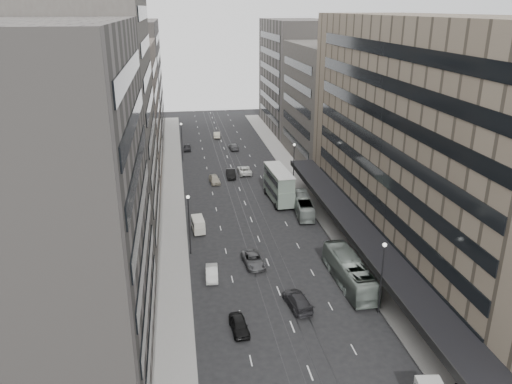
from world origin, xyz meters
TOP-DOWN VIEW (x-y plane):
  - ground at (0.00, 0.00)m, footprint 220.00×220.00m
  - sidewalk_right at (12.00, 37.50)m, footprint 4.00×125.00m
  - sidewalk_left at (-12.00, 37.50)m, footprint 4.00×125.00m
  - department_store at (21.45, 8.00)m, footprint 19.20×60.00m
  - building_right_mid at (21.50, 52.00)m, footprint 15.00×28.00m
  - building_right_far at (21.50, 82.00)m, footprint 15.00×32.00m
  - building_left_a at (-21.50, -8.00)m, footprint 15.00×28.00m
  - building_left_b at (-21.50, 19.00)m, footprint 15.00×26.00m
  - building_left_c at (-21.50, 46.00)m, footprint 15.00×28.00m
  - building_left_d at (-21.50, 79.00)m, footprint 15.00×38.00m
  - lamp_right_near at (9.70, -5.00)m, footprint 0.44×0.44m
  - lamp_right_far at (9.70, 35.00)m, footprint 0.44×0.44m
  - lamp_left_near at (-9.70, 12.00)m, footprint 0.44×0.44m
  - lamp_left_far at (-9.70, 55.00)m, footprint 0.44×0.44m
  - bus_near at (8.50, 1.12)m, footprint 3.12×12.10m
  - bus_far at (8.50, 23.03)m, footprint 3.42×10.10m
  - double_decker at (5.74, 29.00)m, footprint 3.62×10.34m
  - panel_van at (-8.32, 18.61)m, footprint 2.01×3.66m
  - sedan_0 at (-5.48, -5.86)m, footprint 1.96×4.22m
  - sedan_1 at (-7.40, 5.18)m, footprint 1.67×4.20m
  - sedan_2 at (-1.91, 7.61)m, footprint 2.83×5.28m
  - sedan_3 at (1.40, -2.51)m, footprint 2.81×5.55m
  - sedan_4 at (-4.17, 39.94)m, footprint 2.11×4.49m
  - sedan_5 at (-0.79, 42.82)m, footprint 1.85×4.83m
  - sedan_6 at (2.09, 44.63)m, footprint 2.51×5.36m
  - sedan_7 at (2.07, 62.74)m, footprint 2.26×4.78m
  - sedan_8 at (-8.50, 63.64)m, footprint 1.83×4.21m
  - sedan_9 at (-0.74, 74.56)m, footprint 1.84×4.60m

SIDE VIEW (x-z plane):
  - ground at x=0.00m, z-range 0.00..0.00m
  - sidewalk_right at x=12.00m, z-range 0.00..0.15m
  - sidewalk_left at x=-12.00m, z-range 0.00..0.15m
  - sedan_7 at x=2.07m, z-range 0.00..1.35m
  - sedan_1 at x=-7.40m, z-range 0.00..1.36m
  - sedan_0 at x=-5.48m, z-range 0.00..1.40m
  - sedan_2 at x=-1.91m, z-range 0.00..1.41m
  - sedan_8 at x=-8.50m, z-range 0.00..1.41m
  - sedan_6 at x=2.09m, z-range 0.00..1.48m
  - sedan_4 at x=-4.17m, z-range 0.00..1.49m
  - sedan_9 at x=-0.74m, z-range 0.00..1.49m
  - sedan_3 at x=1.40m, z-range 0.00..1.54m
  - sedan_5 at x=-0.79m, z-range 0.00..1.57m
  - panel_van at x=-8.32m, z-range 0.11..2.34m
  - bus_far at x=8.50m, z-range 0.00..2.76m
  - bus_near at x=8.50m, z-range 0.00..3.35m
  - double_decker at x=5.74m, z-range 0.22..5.80m
  - lamp_right_near at x=9.70m, z-range 1.04..9.36m
  - lamp_right_far at x=9.70m, z-range 1.04..9.36m
  - lamp_left_near at x=-9.70m, z-range 1.04..9.36m
  - lamp_left_far at x=-9.70m, z-range 1.04..9.36m
  - building_right_mid at x=21.50m, z-range 0.00..24.00m
  - building_left_c at x=-21.50m, z-range 0.00..25.00m
  - building_right_far at x=21.50m, z-range 0.00..28.00m
  - building_left_d at x=-21.50m, z-range 0.00..28.00m
  - department_store at x=21.45m, z-range -0.05..29.95m
  - building_left_a at x=-21.50m, z-range 0.00..30.00m
  - building_left_b at x=-21.50m, z-range 0.00..34.00m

